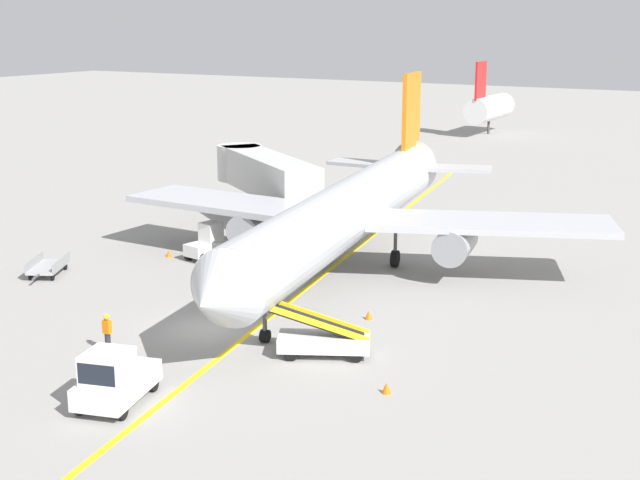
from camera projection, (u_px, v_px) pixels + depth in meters
ground_plane at (210, 329)px, 40.02m from camera, size 300.00×300.00×0.00m
taxi_line_yellow at (289, 302)px, 43.70m from camera, size 14.26×78.82×0.01m
airliner at (350, 210)px, 48.53m from camera, size 28.17×35.22×10.10m
jet_bridge at (261, 173)px, 59.59m from camera, size 11.85×9.50×4.85m
pushback_tug at (114, 379)px, 31.89m from camera, size 2.76×3.97×2.20m
baggage_tug_near_wing at (208, 243)px, 51.51m from camera, size 1.73×2.60×2.10m
belt_loader_forward_hold at (321, 338)px, 36.63m from camera, size 5.04×3.33×2.59m
baggage_cart_loaded at (48, 267)px, 48.28m from camera, size 2.66×3.71×0.94m
ground_crew_marshaller at (107, 332)px, 36.95m from camera, size 0.36×0.24×1.70m
safety_cone_nose_left at (169, 253)px, 52.02m from camera, size 0.36×0.36×0.44m
safety_cone_nose_right at (369, 315)px, 41.19m from camera, size 0.36×0.36×0.44m
safety_cone_wingtip_left at (386, 388)px, 33.06m from camera, size 0.36×0.36×0.44m
distant_aircraft_far_left at (489, 107)px, 106.68m from camera, size 3.00×10.10×8.80m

